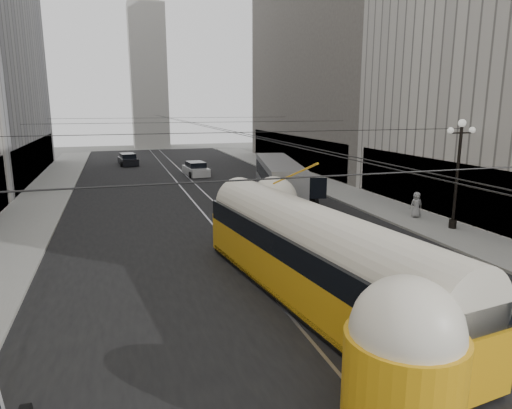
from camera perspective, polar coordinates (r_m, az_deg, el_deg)
road at (r=37.33m, az=-7.13°, el=0.94°), size 20.00×85.00×0.02m
sidewalk_left at (r=40.63m, az=-24.94°, el=0.91°), size 4.00×72.00×0.15m
sidewalk_right at (r=44.18m, az=7.55°, el=2.79°), size 4.00×72.00×0.15m
rail_left at (r=37.21m, az=-8.27°, el=0.87°), size 0.12×85.00×0.04m
rail_right at (r=37.46m, az=-6.00°, el=1.01°), size 0.12×85.00×0.04m
building_right_far at (r=58.58m, az=10.43°, el=20.95°), size 12.60×32.60×32.60m
distant_tower at (r=84.16m, az=-13.41°, el=17.20°), size 6.00×6.00×31.36m
lamppost_right_mid at (r=28.89m, az=23.93°, el=4.20°), size 1.86×0.44×6.37m
catenary at (r=35.67m, az=-6.90°, el=9.95°), size 25.00×72.00×0.23m
streetcar at (r=17.22m, az=7.06°, el=-6.27°), size 4.63×16.93×3.74m
city_bus at (r=35.87m, az=2.84°, el=3.28°), size 5.04×12.44×3.07m
sedan_white_far at (r=48.84m, az=-7.53°, el=4.39°), size 2.30×4.79×1.47m
sedan_dark_far at (r=59.21m, az=-15.71°, el=5.40°), size 2.47×4.83×1.46m
pedestrian_sidewalk_right at (r=31.30m, az=19.41°, el=-0.02°), size 0.88×0.60×1.68m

